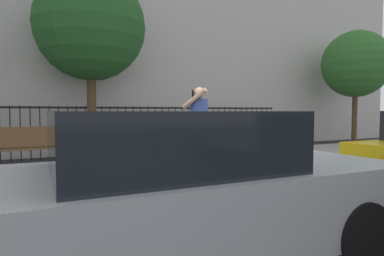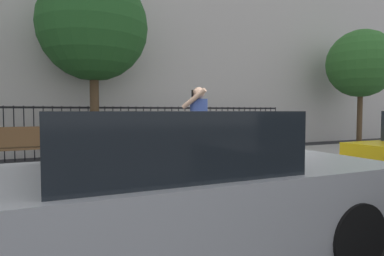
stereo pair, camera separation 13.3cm
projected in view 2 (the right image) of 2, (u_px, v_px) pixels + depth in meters
ground_plane at (227, 196)px, 5.56m from camera, size 60.00×60.00×0.00m
sidewalk at (176, 171)px, 7.53m from camera, size 28.00×4.40×0.15m
building_facade at (113, 11)px, 12.92m from camera, size 28.00×4.00×10.77m
iron_fence at (132, 124)px, 10.81m from camera, size 12.03×0.04×1.60m
parked_hatchback at (175, 190)px, 3.12m from camera, size 4.25×1.95×1.45m
pedestrian_on_phone at (199, 125)px, 6.33m from camera, size 0.72×0.65×1.76m
street_bench at (25, 146)px, 7.40m from camera, size 1.60×0.45×0.95m
street_tree_near at (361, 64)px, 13.67m from camera, size 2.79×2.79×4.82m
street_tree_mid at (93, 27)px, 9.60m from camera, size 3.18×3.18×5.52m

